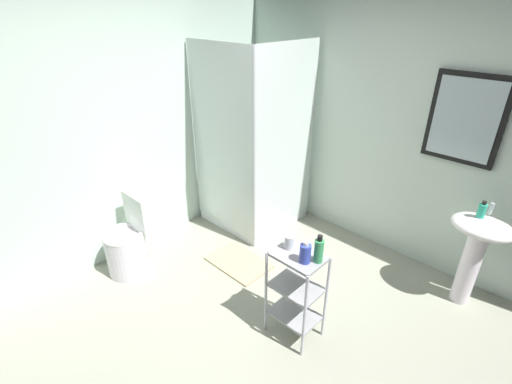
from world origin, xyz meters
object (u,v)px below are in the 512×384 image
shower_stall (254,187)px  pedestal_sink (477,244)px  hand_soap_bottle (482,210)px  body_wash_bottle_green (319,250)px  rinse_cup (289,242)px  toilet (130,241)px  bath_mat (239,262)px  shampoo_bottle_blue (305,253)px  storage_cart (296,289)px

shower_stall → pedestal_sink: 2.19m
shower_stall → hand_soap_bottle: 2.19m
body_wash_bottle_green → rinse_cup: (-0.23, -0.02, -0.04)m
toilet → bath_mat: size_ratio=1.27×
pedestal_sink → shower_stall: bearing=-171.2°
toilet → shampoo_bottle_blue: shampoo_bottle_blue is taller
pedestal_sink → hand_soap_bottle: (-0.04, 0.02, 0.29)m
pedestal_sink → rinse_cup: size_ratio=7.85×
hand_soap_bottle → rinse_cup: (-0.88, -1.27, -0.08)m
hand_soap_bottle → bath_mat: size_ratio=0.24×
toilet → body_wash_bottle_green: bearing=16.1°
toilet → shampoo_bottle_blue: size_ratio=4.59×
hand_soap_bottle → bath_mat: bearing=-149.5°
storage_cart → rinse_cup: (-0.10, 0.02, 0.36)m
storage_cart → rinse_cup: 0.37m
body_wash_bottle_green → bath_mat: body_wash_bottle_green is taller
pedestal_sink → toilet: bearing=-144.3°
pedestal_sink → toilet: pedestal_sink is taller
toilet → storage_cart: toilet is taller
shower_stall → rinse_cup: 1.58m
shower_stall → storage_cart: 1.64m
toilet → rinse_cup: (1.50, 0.48, 0.48)m
shampoo_bottle_blue → body_wash_bottle_green: size_ratio=0.79×
shower_stall → toilet: shower_stall is taller
hand_soap_bottle → bath_mat: 2.15m
rinse_cup → bath_mat: size_ratio=0.17×
shower_stall → shampoo_bottle_blue: shower_stall is taller
storage_cart → shampoo_bottle_blue: (0.08, -0.03, 0.38)m
shower_stall → storage_cart: size_ratio=2.70×
bath_mat → storage_cart: bearing=-17.3°
toilet → shower_stall: bearing=79.8°
toilet → hand_soap_bottle: bearing=36.4°
storage_cart → hand_soap_bottle: bearing=58.9°
rinse_cup → shampoo_bottle_blue: bearing=-15.2°
shower_stall → pedestal_sink: shower_stall is taller
shower_stall → pedestal_sink: (2.16, 0.33, 0.12)m
bath_mat → toilet: bearing=-131.9°
toilet → hand_soap_bottle: size_ratio=5.34×
storage_cart → body_wash_bottle_green: 0.42m
pedestal_sink → body_wash_bottle_green: body_wash_bottle_green is taller
shower_stall → rinse_cup: bearing=-36.4°
pedestal_sink → storage_cart: 1.52m
hand_soap_bottle → rinse_cup: size_ratio=1.38×
pedestal_sink → bath_mat: bearing=-150.5°
shampoo_bottle_blue → hand_soap_bottle: bearing=61.9°
hand_soap_bottle → toilet: bearing=-143.6°
toilet → pedestal_sink: bearing=35.7°
shower_stall → toilet: size_ratio=2.63×
toilet → body_wash_bottle_green: size_ratio=3.63×
bath_mat → pedestal_sink: bearing=29.5°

